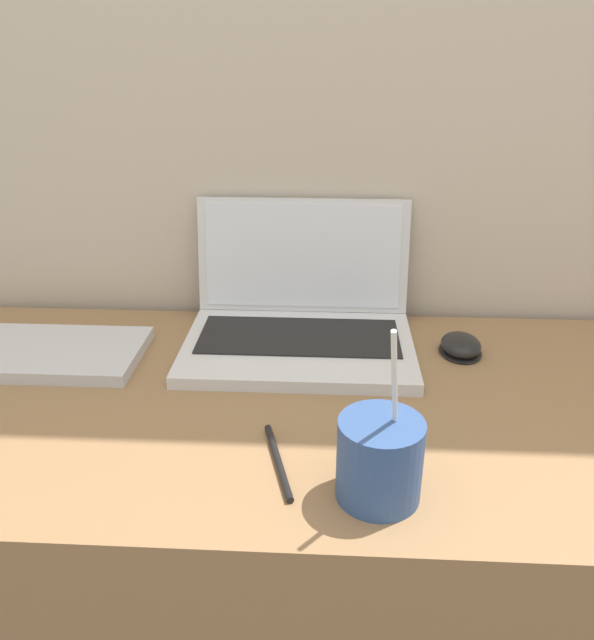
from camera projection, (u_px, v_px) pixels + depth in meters
name	position (u px, v px, depth m)	size (l,w,h in m)	color
desk	(340.00, 578.00, 1.05)	(1.47, 0.60, 0.70)	#936D47
laptop	(300.00, 317.00, 1.06)	(0.38, 0.30, 0.22)	silver
drink_cup	(380.00, 458.00, 0.69)	(0.10, 0.10, 0.22)	#33518C
computer_mouse	(461.00, 346.00, 1.03)	(0.07, 0.09, 0.03)	black
external_keyboard	(29.00, 352.00, 1.01)	(0.37, 0.17, 0.02)	silver
pen	(278.00, 461.00, 0.76)	(0.05, 0.14, 0.01)	black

